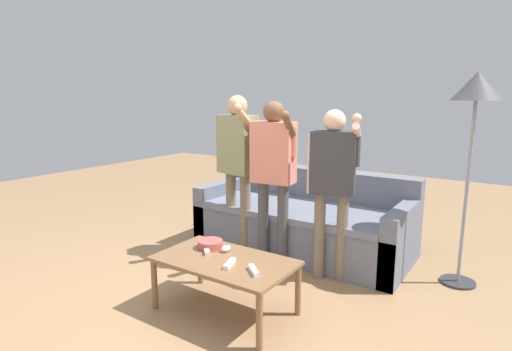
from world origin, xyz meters
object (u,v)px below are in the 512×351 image
at_px(player_center, 273,165).
at_px(player_right, 333,175).
at_px(couch, 304,222).
at_px(game_remote_wand_spare, 254,270).
at_px(player_left, 238,156).
at_px(coffee_table, 225,265).
at_px(game_remote_wand_far, 207,250).
at_px(floor_lamp, 476,100).
at_px(game_remote_wand_near, 230,264).
at_px(snack_bowl, 210,244).
at_px(game_remote_nunchuk, 226,248).

distance_m(player_center, player_right, 0.55).
height_order(couch, player_center, player_center).
bearing_deg(player_right, game_remote_wand_spare, -96.18).
bearing_deg(game_remote_wand_spare, player_left, 130.40).
distance_m(coffee_table, game_remote_wand_far, 0.20).
distance_m(couch, game_remote_wand_far, 1.42).
relative_size(floor_lamp, game_remote_wand_near, 10.80).
xyz_separation_m(coffee_table, player_left, (-0.59, 0.97, 0.62)).
xyz_separation_m(player_left, game_remote_wand_near, (0.69, -1.05, -0.56)).
bearing_deg(player_right, game_remote_wand_near, -107.10).
xyz_separation_m(floor_lamp, game_remote_wand_spare, (-1.04, -1.52, -1.09)).
bearing_deg(player_left, game_remote_wand_near, -56.48).
relative_size(player_center, game_remote_wand_far, 11.39).
xyz_separation_m(snack_bowl, game_remote_nunchuk, (0.14, 0.01, -0.01)).
distance_m(floor_lamp, player_center, 1.68).
bearing_deg(player_left, player_right, -2.81).
xyz_separation_m(snack_bowl, player_left, (-0.37, 0.86, 0.54)).
xyz_separation_m(couch, snack_bowl, (-0.13, -1.32, 0.15)).
distance_m(couch, game_remote_wand_near, 1.53).
bearing_deg(snack_bowl, game_remote_wand_far, -67.43).
bearing_deg(couch, game_remote_wand_spare, -75.23).
bearing_deg(snack_bowl, game_remote_wand_near, -29.96).
relative_size(coffee_table, player_left, 0.64).
distance_m(coffee_table, player_right, 1.15).
bearing_deg(game_remote_wand_far, game_remote_wand_near, -19.43).
xyz_separation_m(snack_bowl, game_remote_wand_far, (0.04, -0.09, -0.01)).
height_order(game_remote_nunchuk, player_right, player_right).
relative_size(coffee_table, player_center, 0.66).
distance_m(snack_bowl, game_remote_wand_near, 0.38).
xyz_separation_m(snack_bowl, game_remote_wand_near, (0.33, -0.19, -0.01)).
xyz_separation_m(coffee_table, game_remote_wand_spare, (0.30, -0.07, 0.06)).
bearing_deg(couch, player_right, -45.42).
xyz_separation_m(coffee_table, game_remote_nunchuk, (-0.08, 0.12, 0.07)).
xyz_separation_m(game_remote_nunchuk, floor_lamp, (1.42, 1.32, 1.08)).
height_order(couch, floor_lamp, floor_lamp).
distance_m(coffee_table, game_remote_wand_spare, 0.31).
bearing_deg(floor_lamp, player_center, -159.70).
xyz_separation_m(couch, coffee_table, (0.10, -1.44, 0.07)).
height_order(player_right, game_remote_wand_near, player_right).
distance_m(player_left, game_remote_wand_spare, 1.48).
distance_m(floor_lamp, player_left, 2.06).
distance_m(game_remote_nunchuk, game_remote_wand_spare, 0.43).
bearing_deg(player_right, couch, 134.58).
bearing_deg(game_remote_wand_near, snack_bowl, 150.04).
distance_m(player_right, game_remote_wand_near, 1.15).
xyz_separation_m(player_left, player_right, (1.00, -0.05, -0.07)).
bearing_deg(game_remote_nunchuk, player_center, 94.61).
height_order(player_center, player_right, player_center).
height_order(player_left, game_remote_wand_spare, player_left).
xyz_separation_m(couch, game_remote_nunchuk, (0.02, -1.32, 0.14)).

